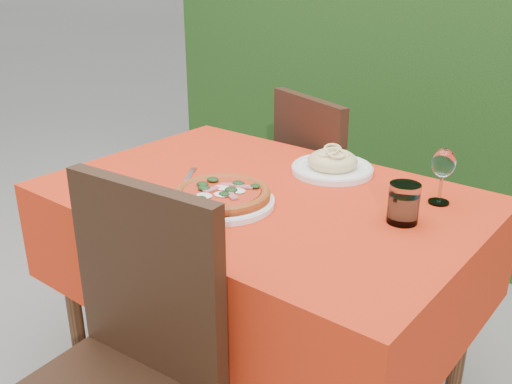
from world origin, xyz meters
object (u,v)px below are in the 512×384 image
Objects in this scene: water_glass at (403,205)px; chair_near at (119,364)px; fork at (188,178)px; pizza_plate at (222,196)px; pasta_plate at (332,164)px; wine_glass at (443,165)px; chair_far at (326,190)px.

chair_near is at bearing -116.73° from water_glass.
fork is (-0.66, -0.13, -0.05)m from water_glass.
pasta_plate reaches higher than pizza_plate.
pizza_plate is 0.49m from water_glass.
water_glass reaches higher than pizza_plate.
pasta_plate is 1.62× the size of wine_glass.
chair_far is at bearing 136.04° from water_glass.
chair_far is 0.72m from fork.
wine_glass is (0.47, 0.39, 0.09)m from pizza_plate.
chair_near is 5.22× the size of fork.
chair_near is 0.67m from fork.
pasta_plate is at bearing 85.39° from chair_near.
chair_near is 0.92m from pasta_plate.
pasta_plate is (-0.00, 0.89, 0.23)m from chair_near.
chair_far is 0.77m from wine_glass.
water_glass is (0.34, 0.68, 0.25)m from chair_near.
chair_far is 0.47m from pasta_plate.
chair_near is at bearing -77.64° from pizza_plate.
chair_near is 1.03× the size of chair_far.
wine_glass is at bearing 81.90° from water_glass.
chair_far reaches higher than wine_glass.
fork is (-0.32, 0.55, 0.21)m from chair_near.
pizza_plate is at bearing -53.52° from fork.
chair_near is 3.59× the size of pasta_plate.
chair_near is at bearing -92.62° from fork.
pasta_plate is (0.10, 0.42, 0.00)m from pizza_plate.
chair_near is 5.83× the size of wine_glass.
chair_near is 0.99m from wine_glass.
chair_near is 1.24m from chair_far.
pizza_plate is (-0.10, 0.47, 0.23)m from chair_near.
fork is at bearing -133.39° from pasta_plate.
fork is at bearing 159.36° from pizza_plate.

